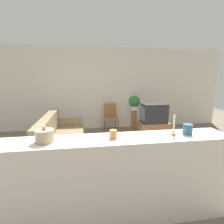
{
  "coord_description": "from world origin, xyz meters",
  "views": [
    {
      "loc": [
        -0.34,
        -2.46,
        1.7
      ],
      "look_at": [
        0.34,
        1.86,
        0.85
      ],
      "focal_mm": 28.0,
      "sensor_mm": 36.0,
      "label": 1
    }
  ],
  "objects": [
    {
      "name": "candle_jar",
      "position": [
        -0.03,
        -0.6,
        1.08
      ],
      "size": [
        0.09,
        0.09,
        0.1
      ],
      "color": "#C6844C",
      "rests_on": "foreground_counter"
    },
    {
      "name": "television",
      "position": [
        1.5,
        1.94,
        0.77
      ],
      "size": [
        0.66,
        0.44,
        0.51
      ],
      "color": "#232328",
      "rests_on": "tv_stand"
    },
    {
      "name": "couch",
      "position": [
        -0.88,
        1.37,
        0.3
      ],
      "size": [
        0.86,
        2.08,
        0.88
      ],
      "color": "#847051",
      "rests_on": "ground_plane"
    },
    {
      "name": "coffee_tin",
      "position": [
        0.88,
        -0.6,
        1.09
      ],
      "size": [
        0.11,
        0.11,
        0.13
      ],
      "color": "#335B75",
      "rests_on": "foreground_counter"
    },
    {
      "name": "potted_plant",
      "position": [
        1.2,
        2.81,
        0.96
      ],
      "size": [
        0.37,
        0.37,
        0.46
      ],
      "color": "white",
      "rests_on": "plant_stand"
    },
    {
      "name": "candlestick",
      "position": [
        0.7,
        -0.6,
        1.11
      ],
      "size": [
        0.07,
        0.07,
        0.25
      ],
      "color": "#B7933D",
      "rests_on": "foreground_counter"
    },
    {
      "name": "plant_stand",
      "position": [
        1.2,
        2.81,
        0.35
      ],
      "size": [
        0.17,
        0.17,
        0.71
      ],
      "color": "olive",
      "rests_on": "ground_plane"
    },
    {
      "name": "tv_stand",
      "position": [
        1.51,
        1.94,
        0.26
      ],
      "size": [
        0.81,
        0.49,
        0.51
      ],
      "color": "olive",
      "rests_on": "ground_plane"
    },
    {
      "name": "ground_plane",
      "position": [
        0.0,
        0.0,
        0.0
      ],
      "size": [
        14.0,
        14.0,
        0.0
      ],
      "primitive_type": "plane",
      "color": "#756656"
    },
    {
      "name": "wooden_chair",
      "position": [
        0.48,
        2.99,
        0.5
      ],
      "size": [
        0.44,
        0.44,
        0.88
      ],
      "color": "olive",
      "rests_on": "ground_plane"
    },
    {
      "name": "foreground_counter",
      "position": [
        0.0,
        -0.6,
        0.51
      ],
      "size": [
        2.75,
        0.44,
        1.03
      ],
      "color": "silver",
      "rests_on": "ground_plane"
    },
    {
      "name": "decorative_bowl",
      "position": [
        -0.77,
        -0.6,
        1.1
      ],
      "size": [
        0.2,
        0.2,
        0.18
      ],
      "color": "tan",
      "rests_on": "foreground_counter"
    },
    {
      "name": "wall_back",
      "position": [
        0.0,
        3.43,
        1.35
      ],
      "size": [
        9.0,
        0.06,
        2.7
      ],
      "color": "silver",
      "rests_on": "ground_plane"
    }
  ]
}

